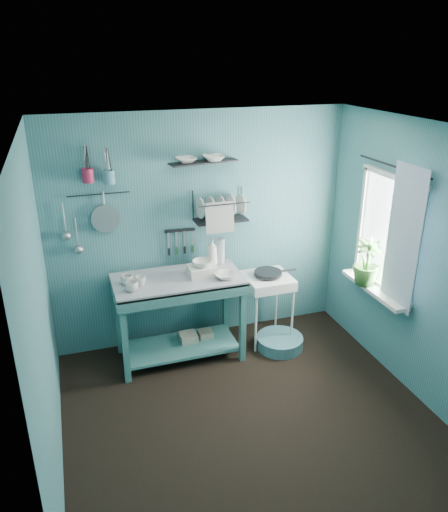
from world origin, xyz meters
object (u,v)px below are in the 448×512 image
object	(u,v)px
hotplate_stand	(267,308)
frying_pan	(268,273)
mug_right	(127,280)
soap_bottle	(212,252)
floor_basin	(280,342)
wash_tub	(202,271)
water_bottle	(220,251)
potted_plant	(367,262)
mug_mid	(141,281)
utensil_cup_teal	(109,177)
storage_tin_large	(188,343)
colander	(105,219)
storage_tin_small	(206,339)
utensil_cup_magenta	(88,175)
dish_rack	(221,206)
work_counter	(179,318)
mug_left	(132,287)

from	to	relation	value
hotplate_stand	frying_pan	bearing A→B (deg)	0.00
mug_right	soap_bottle	xyz separation A→B (m)	(0.92, 0.20, 0.10)
floor_basin	wash_tub	bearing A→B (deg)	168.87
water_bottle	potted_plant	distance (m)	1.50
potted_plant	mug_mid	bearing A→B (deg)	167.39
mug_mid	wash_tub	xyz separation A→B (m)	(0.63, 0.04, 0.00)
mug_right	utensil_cup_teal	world-z (taller)	utensil_cup_teal
storage_tin_large	hotplate_stand	bearing A→B (deg)	-0.40
colander	potted_plant	distance (m)	2.63
storage_tin_large	storage_tin_small	xyz separation A→B (m)	(0.20, 0.03, -0.01)
wash_tub	potted_plant	xyz separation A→B (m)	(1.56, -0.53, 0.10)
utensil_cup_magenta	colander	distance (m)	0.47
soap_bottle	floor_basin	size ratio (longest dim) A/B	0.59
colander	soap_bottle	bearing A→B (deg)	-8.13
storage_tin_small	colander	bearing A→B (deg)	163.77
mug_mid	dish_rack	distance (m)	1.13
mug_mid	soap_bottle	xyz separation A→B (m)	(0.80, 0.26, 0.10)
dish_rack	utensil_cup_magenta	size ratio (longest dim) A/B	4.23
work_counter	potted_plant	bearing A→B (deg)	-6.99
wash_tub	utensil_cup_magenta	size ratio (longest dim) A/B	2.15
mug_right	storage_tin_small	distance (m)	1.18
water_bottle	storage_tin_small	distance (m)	0.99
mug_left	utensil_cup_magenta	world-z (taller)	utensil_cup_magenta
dish_rack	utensil_cup_teal	distance (m)	1.16
hotplate_stand	utensil_cup_magenta	xyz separation A→B (m)	(-1.75, 0.28, 1.56)
mug_mid	hotplate_stand	xyz separation A→B (m)	(1.38, 0.10, -0.58)
potted_plant	mug_right	bearing A→B (deg)	166.61
soap_bottle	dish_rack	distance (m)	0.49
wash_tub	water_bottle	distance (m)	0.37
soap_bottle	wash_tub	bearing A→B (deg)	-127.69
utensil_cup_magenta	floor_basin	size ratio (longest dim) A/B	0.26
work_counter	colander	bearing A→B (deg)	160.73
floor_basin	mug_left	bearing A→B (deg)	179.21
wash_tub	floor_basin	size ratio (longest dim) A/B	0.55
wash_tub	potted_plant	distance (m)	1.65
work_counter	hotplate_stand	size ratio (longest dim) A/B	1.68
mug_left	potted_plant	bearing A→B (deg)	-9.66
wash_tub	colander	distance (m)	1.09
mug_right	utensil_cup_teal	bearing A→B (deg)	100.37
dish_rack	soap_bottle	bearing A→B (deg)	-145.86
mug_left	wash_tub	world-z (taller)	wash_tub
hotplate_stand	utensil_cup_teal	bearing A→B (deg)	161.18
utensil_cup_teal	storage_tin_large	bearing A→B (deg)	-22.26
colander	potted_plant	world-z (taller)	colander
dish_rack	utensil_cup_teal	world-z (taller)	utensil_cup_teal
frying_pan	water_bottle	bearing A→B (deg)	159.86
soap_bottle	hotplate_stand	size ratio (longest dim) A/B	0.39
water_bottle	floor_basin	distance (m)	1.21
potted_plant	storage_tin_small	size ratio (longest dim) A/B	2.37
mug_right	hotplate_stand	world-z (taller)	mug_right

